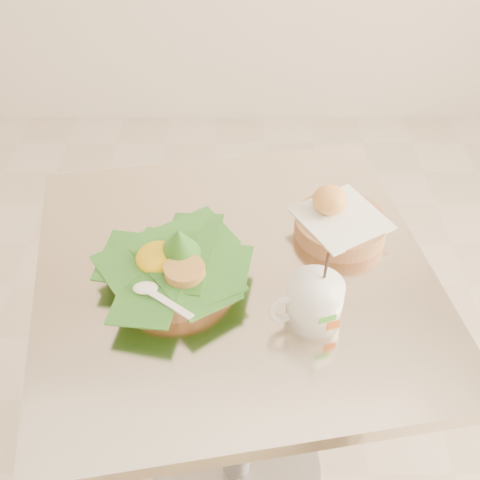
{
  "coord_description": "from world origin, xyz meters",
  "views": [
    {
      "loc": [
        0.11,
        -0.76,
        1.51
      ],
      "look_at": [
        0.11,
        0.01,
        0.82
      ],
      "focal_mm": 45.0,
      "sensor_mm": 36.0,
      "label": 1
    }
  ],
  "objects_px": {
    "rice_basket": "(174,264)",
    "coffee_mug": "(313,301)",
    "cafe_table": "(235,346)",
    "bread_basket": "(339,221)"
  },
  "relations": [
    {
      "from": "rice_basket",
      "to": "coffee_mug",
      "type": "bearing_deg",
      "value": -21.63
    },
    {
      "from": "cafe_table",
      "to": "coffee_mug",
      "type": "bearing_deg",
      "value": -41.95
    },
    {
      "from": "rice_basket",
      "to": "coffee_mug",
      "type": "distance_m",
      "value": 0.25
    },
    {
      "from": "cafe_table",
      "to": "coffee_mug",
      "type": "relative_size",
      "value": 5.18
    },
    {
      "from": "rice_basket",
      "to": "coffee_mug",
      "type": "height_order",
      "value": "coffee_mug"
    },
    {
      "from": "rice_basket",
      "to": "bread_basket",
      "type": "relative_size",
      "value": 1.3
    },
    {
      "from": "coffee_mug",
      "to": "bread_basket",
      "type": "bearing_deg",
      "value": 72.43
    },
    {
      "from": "cafe_table",
      "to": "rice_basket",
      "type": "bearing_deg",
      "value": -167.63
    },
    {
      "from": "rice_basket",
      "to": "coffee_mug",
      "type": "relative_size",
      "value": 1.68
    },
    {
      "from": "bread_basket",
      "to": "coffee_mug",
      "type": "relative_size",
      "value": 1.29
    }
  ]
}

